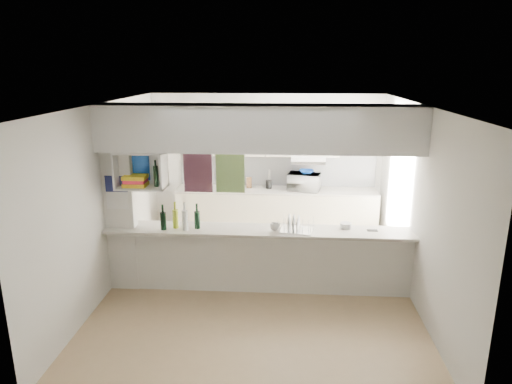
# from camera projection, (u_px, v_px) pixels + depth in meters

# --- Properties ---
(floor) EXTENTS (4.80, 4.80, 0.00)m
(floor) POSITION_uv_depth(u_px,v_px,m) (258.00, 290.00, 6.48)
(floor) COLOR tan
(floor) RESTS_ON ground
(ceiling) EXTENTS (4.80, 4.80, 0.00)m
(ceiling) POSITION_uv_depth(u_px,v_px,m) (258.00, 105.00, 5.78)
(ceiling) COLOR white
(ceiling) RESTS_ON wall_back
(wall_back) EXTENTS (4.20, 0.00, 4.20)m
(wall_back) POSITION_uv_depth(u_px,v_px,m) (266.00, 165.00, 8.44)
(wall_back) COLOR silver
(wall_back) RESTS_ON floor
(wall_left) EXTENTS (0.00, 4.80, 4.80)m
(wall_left) POSITION_uv_depth(u_px,v_px,m) (106.00, 200.00, 6.27)
(wall_left) COLOR silver
(wall_left) RESTS_ON floor
(wall_right) EXTENTS (0.00, 4.80, 4.80)m
(wall_right) POSITION_uv_depth(u_px,v_px,m) (417.00, 206.00, 5.99)
(wall_right) COLOR silver
(wall_right) RESTS_ON floor
(servery_partition) EXTENTS (4.20, 0.50, 2.60)m
(servery_partition) POSITION_uv_depth(u_px,v_px,m) (245.00, 176.00, 6.04)
(servery_partition) COLOR silver
(servery_partition) RESTS_ON floor
(cubby_shelf) EXTENTS (0.65, 0.35, 0.50)m
(cubby_shelf) POSITION_uv_depth(u_px,v_px,m) (140.00, 172.00, 6.06)
(cubby_shelf) COLOR white
(cubby_shelf) RESTS_ON bulkhead
(kitchen_run) EXTENTS (3.60, 0.63, 2.24)m
(kitchen_run) POSITION_uv_depth(u_px,v_px,m) (274.00, 194.00, 8.30)
(kitchen_run) COLOR beige
(kitchen_run) RESTS_ON floor
(microwave) EXTENTS (0.62, 0.48, 0.31)m
(microwave) POSITION_uv_depth(u_px,v_px,m) (304.00, 182.00, 8.14)
(microwave) COLOR white
(microwave) RESTS_ON bench_top
(bowl) EXTENTS (0.26, 0.26, 0.06)m
(bowl) POSITION_uv_depth(u_px,v_px,m) (307.00, 172.00, 8.08)
(bowl) COLOR #0D3B96
(bowl) RESTS_ON microwave
(dish_rack) EXTENTS (0.48, 0.39, 0.23)m
(dish_rack) POSITION_uv_depth(u_px,v_px,m) (297.00, 224.00, 6.15)
(dish_rack) COLOR silver
(dish_rack) RESTS_ON breakfast_bar
(cup) EXTENTS (0.15, 0.15, 0.10)m
(cup) POSITION_uv_depth(u_px,v_px,m) (275.00, 227.00, 6.14)
(cup) COLOR white
(cup) RESTS_ON dish_rack
(wine_bottles) EXTENTS (0.53, 0.16, 0.39)m
(wine_bottles) POSITION_uv_depth(u_px,v_px,m) (180.00, 219.00, 6.20)
(wine_bottles) COLOR black
(wine_bottles) RESTS_ON breakfast_bar
(plastic_tubs) EXTENTS (0.50, 0.18, 0.08)m
(plastic_tubs) POSITION_uv_depth(u_px,v_px,m) (347.00, 226.00, 6.25)
(plastic_tubs) COLOR silver
(plastic_tubs) RESTS_ON breakfast_bar
(utensil_jar) EXTENTS (0.11, 0.11, 0.15)m
(utensil_jar) POSITION_uv_depth(u_px,v_px,m) (269.00, 184.00, 8.27)
(utensil_jar) COLOR black
(utensil_jar) RESTS_ON bench_top
(knife_block) EXTENTS (0.10, 0.08, 0.19)m
(knife_block) POSITION_uv_depth(u_px,v_px,m) (249.00, 183.00, 8.32)
(knife_block) COLOR brown
(knife_block) RESTS_ON bench_top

